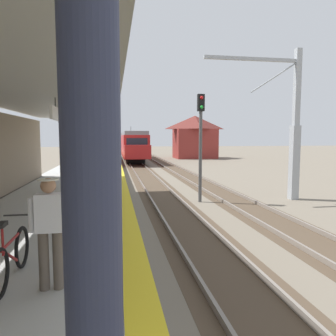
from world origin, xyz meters
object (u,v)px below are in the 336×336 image
object	(u,v)px
commuter_person	(50,227)
catenary_pylon_far_side	(290,128)
bicycle_beside_commuter	(12,257)
rail_signal_post	(201,137)
distant_trackside_house	(195,136)
approaching_train	(133,145)

from	to	relation	value
commuter_person	catenary_pylon_far_side	bearing A→B (deg)	46.00
bicycle_beside_commuter	rail_signal_post	bearing A→B (deg)	59.57
bicycle_beside_commuter	distant_trackside_house	distance (m)	44.15
approaching_train	commuter_person	distance (m)	39.00
distant_trackside_house	bicycle_beside_commuter	bearing A→B (deg)	-108.10
rail_signal_post	distant_trackside_house	world-z (taller)	distant_trackside_house
catenary_pylon_far_side	commuter_person	bearing A→B (deg)	-134.00
approaching_train	bicycle_beside_commuter	bearing A→B (deg)	-96.08
catenary_pylon_far_side	approaching_train	bearing A→B (deg)	102.14
bicycle_beside_commuter	rail_signal_post	world-z (taller)	rail_signal_post
rail_signal_post	distant_trackside_house	bearing A→B (deg)	76.07
bicycle_beside_commuter	commuter_person	bearing A→B (deg)	-29.00
commuter_person	bicycle_beside_commuter	size ratio (longest dim) A/B	0.92
approaching_train	distant_trackside_house	bearing A→B (deg)	19.68
approaching_train	bicycle_beside_commuter	world-z (taller)	approaching_train
bicycle_beside_commuter	catenary_pylon_far_side	bearing A→B (deg)	43.07
rail_signal_post	commuter_person	bearing A→B (deg)	-116.63
commuter_person	rail_signal_post	bearing A→B (deg)	63.37
commuter_person	distant_trackside_house	bearing A→B (deg)	72.85
commuter_person	rail_signal_post	xyz separation A→B (m)	(5.06, 10.10, 1.35)
approaching_train	commuter_person	size ratio (longest dim) A/B	11.74
commuter_person	distant_trackside_house	distance (m)	44.27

